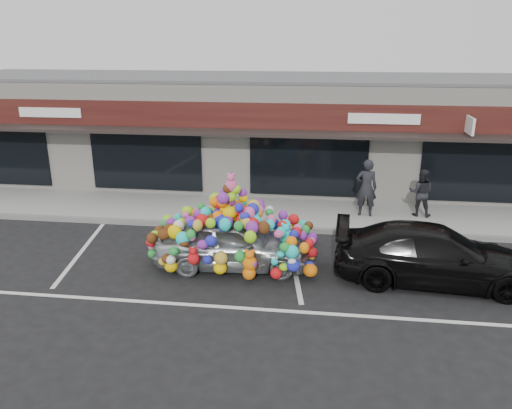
# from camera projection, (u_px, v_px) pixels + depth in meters

# --- Properties ---
(ground) EXTENTS (90.00, 90.00, 0.00)m
(ground) POSITION_uv_depth(u_px,v_px,m) (190.00, 261.00, 13.52)
(ground) COLOR black
(ground) RESTS_ON ground
(shop_building) EXTENTS (24.00, 7.20, 4.31)m
(shop_building) POSITION_uv_depth(u_px,v_px,m) (239.00, 129.00, 20.78)
(shop_building) COLOR silver
(shop_building) RESTS_ON ground
(sidewalk) EXTENTS (26.00, 3.00, 0.15)m
(sidewalk) POSITION_uv_depth(u_px,v_px,m) (219.00, 210.00, 17.26)
(sidewalk) COLOR #999993
(sidewalk) RESTS_ON ground
(kerb) EXTENTS (26.00, 0.18, 0.16)m
(kerb) POSITION_uv_depth(u_px,v_px,m) (209.00, 226.00, 15.85)
(kerb) COLOR slate
(kerb) RESTS_ON ground
(parking_stripe_left) EXTENTS (0.73, 4.37, 0.01)m
(parking_stripe_left) POSITION_uv_depth(u_px,v_px,m) (81.00, 252.00, 14.10)
(parking_stripe_left) COLOR silver
(parking_stripe_left) RESTS_ON ground
(parking_stripe_mid) EXTENTS (0.73, 4.37, 0.01)m
(parking_stripe_mid) POSITION_uv_depth(u_px,v_px,m) (293.00, 263.00, 13.37)
(parking_stripe_mid) COLOR silver
(parking_stripe_mid) RESTS_ON ground
(parking_stripe_right) EXTENTS (0.73, 4.37, 0.01)m
(parking_stripe_right) POSITION_uv_depth(u_px,v_px,m) (505.00, 275.00, 12.72)
(parking_stripe_right) COLOR silver
(parking_stripe_right) RESTS_ON ground
(lane_line) EXTENTS (14.00, 0.12, 0.01)m
(lane_line) POSITION_uv_depth(u_px,v_px,m) (251.00, 309.00, 11.12)
(lane_line) COLOR silver
(lane_line) RESTS_ON ground
(toy_car) EXTENTS (2.91, 4.37, 2.49)m
(toy_car) POSITION_uv_depth(u_px,v_px,m) (232.00, 237.00, 12.94)
(toy_car) COLOR gray
(toy_car) RESTS_ON ground
(black_sedan) EXTENTS (2.26, 4.94, 1.40)m
(black_sedan) POSITION_uv_depth(u_px,v_px,m) (434.00, 255.00, 12.19)
(black_sedan) COLOR black
(black_sedan) RESTS_ON ground
(pedestrian_a) EXTENTS (0.71, 0.48, 1.90)m
(pedestrian_a) POSITION_uv_depth(u_px,v_px,m) (366.00, 188.00, 16.28)
(pedestrian_a) COLOR black
(pedestrian_a) RESTS_ON sidewalk
(pedestrian_b) EXTENTS (0.88, 0.74, 1.59)m
(pedestrian_b) POSITION_uv_depth(u_px,v_px,m) (421.00, 192.00, 16.31)
(pedestrian_b) COLOR black
(pedestrian_b) RESTS_ON sidewalk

